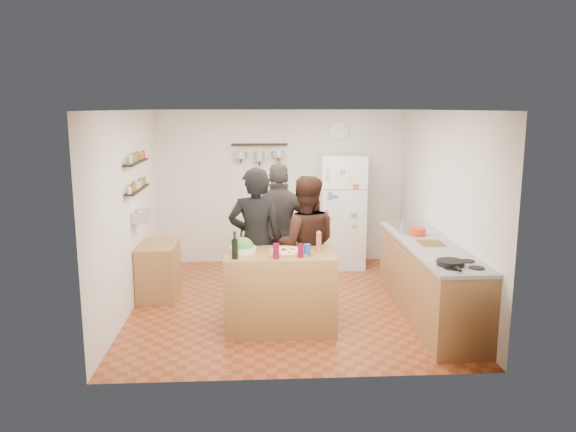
{
  "coord_description": "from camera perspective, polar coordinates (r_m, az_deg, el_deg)",
  "views": [
    {
      "loc": [
        -0.4,
        -7.02,
        2.53
      ],
      "look_at": [
        0.0,
        0.1,
        1.15
      ],
      "focal_mm": 35.0,
      "sensor_mm": 36.0,
      "label": 1
    }
  ],
  "objects": [
    {
      "name": "spice_shelf_lower",
      "position": [
        7.45,
        -15.04,
        2.63
      ],
      "size": [
        0.12,
        1.0,
        0.02
      ],
      "primitive_type": "cube",
      "color": "black",
      "rests_on": "left_wall"
    },
    {
      "name": "sink",
      "position": [
        7.79,
        12.51,
        -1.28
      ],
      "size": [
        0.5,
        0.8,
        0.03
      ],
      "primitive_type": "cube",
      "color": "silver",
      "rests_on": "counter_run"
    },
    {
      "name": "side_table",
      "position": [
        7.84,
        -12.99,
        -5.38
      ],
      "size": [
        0.5,
        0.8,
        0.73
      ],
      "primitive_type": "cube",
      "color": "#A37144",
      "rests_on": "floor"
    },
    {
      "name": "salad_bowl",
      "position": [
        6.42,
        -4.61,
        -3.41
      ],
      "size": [
        0.31,
        0.31,
        0.06
      ],
      "primitive_type": "cylinder",
      "color": "silver",
      "rests_on": "prep_island"
    },
    {
      "name": "person_left",
      "position": [
        6.83,
        -3.27,
        -2.68
      ],
      "size": [
        0.71,
        0.5,
        1.84
      ],
      "primitive_type": "imported",
      "rotation": [
        0.0,
        0.0,
        3.05
      ],
      "color": "black",
      "rests_on": "floor"
    },
    {
      "name": "wall_clock",
      "position": [
        9.21,
        5.27,
        8.54
      ],
      "size": [
        0.3,
        0.03,
        0.3
      ],
      "primitive_type": "cylinder",
      "rotation": [
        1.57,
        0.0,
        0.0
      ],
      "color": "silver",
      "rests_on": "back_wall"
    },
    {
      "name": "pizza_board",
      "position": [
        6.37,
        -0.11,
        -3.7
      ],
      "size": [
        0.42,
        0.34,
        0.02
      ],
      "primitive_type": "cube",
      "color": "olive",
      "rests_on": "prep_island"
    },
    {
      "name": "wine_glass_far",
      "position": [
        6.19,
        1.28,
        -3.5
      ],
      "size": [
        0.06,
        0.06,
        0.15
      ],
      "primitive_type": "cylinder",
      "color": "#560720",
      "rests_on": "prep_island"
    },
    {
      "name": "person_back",
      "position": [
        7.42,
        -0.79,
        -1.62
      ],
      "size": [
        1.1,
        0.53,
        1.83
      ],
      "primitive_type": "imported",
      "rotation": [
        0.0,
        0.0,
        3.06
      ],
      "color": "#2D2928",
      "rests_on": "floor"
    },
    {
      "name": "skillet",
      "position": [
        6.08,
        16.19,
        -4.6
      ],
      "size": [
        0.28,
        0.28,
        0.05
      ],
      "primitive_type": "cylinder",
      "color": "black",
      "rests_on": "stove_top"
    },
    {
      "name": "cutting_board",
      "position": [
        7.0,
        14.36,
        -2.78
      ],
      "size": [
        0.3,
        0.4,
        0.02
      ],
      "primitive_type": "cube",
      "color": "brown",
      "rests_on": "counter_run"
    },
    {
      "name": "salt_canister",
      "position": [
        6.27,
        1.95,
        -3.43
      ],
      "size": [
        0.08,
        0.08,
        0.13
      ],
      "primitive_type": "cylinder",
      "color": "#1B3D96",
      "rests_on": "prep_island"
    },
    {
      "name": "room_shell",
      "position": [
        7.53,
        -0.12,
        1.16
      ],
      "size": [
        4.2,
        4.2,
        4.2
      ],
      "color": "brown",
      "rests_on": "ground"
    },
    {
      "name": "fridge",
      "position": [
        9.02,
        5.44,
        0.49
      ],
      "size": [
        0.7,
        0.68,
        1.8
      ],
      "primitive_type": "cube",
      "color": "white",
      "rests_on": "floor"
    },
    {
      "name": "person_center",
      "position": [
        6.94,
        1.73,
        -2.97
      ],
      "size": [
        0.87,
        0.69,
        1.72
      ],
      "primitive_type": "imported",
      "rotation": [
        0.0,
        0.0,
        3.09
      ],
      "color": "black",
      "rests_on": "floor"
    },
    {
      "name": "red_bowl",
      "position": [
        7.38,
        12.99,
        -1.57
      ],
      "size": [
        0.22,
        0.22,
        0.09
      ],
      "primitive_type": "cylinder",
      "color": "#B93015",
      "rests_on": "counter_run"
    },
    {
      "name": "pot_rack",
      "position": [
        9.04,
        -2.92,
        7.26
      ],
      "size": [
        0.9,
        0.04,
        0.04
      ],
      "primitive_type": "cube",
      "color": "black",
      "rests_on": "back_wall"
    },
    {
      "name": "produce_basket",
      "position": [
        7.5,
        -14.69,
        -0.01
      ],
      "size": [
        0.18,
        0.35,
        0.14
      ],
      "primitive_type": "cube",
      "color": "silver",
      "rests_on": "left_wall"
    },
    {
      "name": "pizza",
      "position": [
        6.36,
        -0.11,
        -3.53
      ],
      "size": [
        0.34,
        0.34,
        0.02
      ],
      "primitive_type": "cylinder",
      "color": "beige",
      "rests_on": "pizza_board"
    },
    {
      "name": "wine_glass_near",
      "position": [
        6.13,
        -1.21,
        -3.57
      ],
      "size": [
        0.07,
        0.07,
        0.17
      ],
      "primitive_type": "cylinder",
      "color": "#5C0723",
      "rests_on": "prep_island"
    },
    {
      "name": "pepper_mill",
      "position": [
        6.44,
        3.15,
        -2.76
      ],
      "size": [
        0.06,
        0.06,
        0.19
      ],
      "primitive_type": "cylinder",
      "color": "#955C3E",
      "rests_on": "prep_island"
    },
    {
      "name": "wine_bottle",
      "position": [
        6.15,
        -5.43,
        -3.37
      ],
      "size": [
        0.07,
        0.07,
        0.21
      ],
      "primitive_type": "cylinder",
      "color": "black",
      "rests_on": "prep_island"
    },
    {
      "name": "spice_shelf_upper",
      "position": [
        7.41,
        -15.18,
        5.31
      ],
      "size": [
        0.12,
        1.0,
        0.02
      ],
      "primitive_type": "cube",
      "color": "black",
      "rests_on": "left_wall"
    },
    {
      "name": "counter_run",
      "position": [
        7.12,
        14.19,
        -6.39
      ],
      "size": [
        0.63,
        2.63,
        0.9
      ],
      "primitive_type": "cube",
      "color": "#9E7042",
      "rests_on": "floor"
    },
    {
      "name": "stove_top",
      "position": [
        6.13,
        17.03,
        -4.87
      ],
      "size": [
        0.6,
        0.62,
        0.02
      ],
      "primitive_type": "cube",
      "color": "white",
      "rests_on": "counter_run"
    },
    {
      "name": "prep_island",
      "position": [
        6.52,
        -0.83,
        -7.62
      ],
      "size": [
        1.25,
        0.72,
        0.91
      ],
      "primitive_type": "cube",
      "color": "brown",
      "rests_on": "floor"
    }
  ]
}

